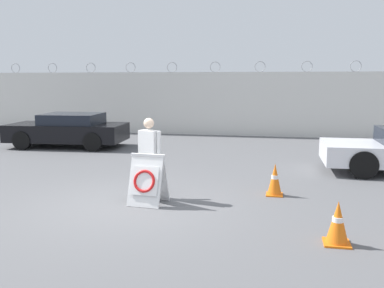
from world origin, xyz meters
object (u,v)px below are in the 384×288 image
barricade_sign (147,179)px  parked_car_front_coupe (68,130)px  traffic_cone_near (338,223)px  security_guard (149,154)px  traffic_cone_mid (275,180)px

barricade_sign → parked_car_front_coupe: size_ratio=0.23×
barricade_sign → traffic_cone_near: size_ratio=1.52×
security_guard → parked_car_front_coupe: size_ratio=0.39×
traffic_cone_mid → security_guard: bearing=-165.7°
parked_car_front_coupe → security_guard: bearing=126.0°
parked_car_front_coupe → barricade_sign: bearing=124.3°
security_guard → traffic_cone_mid: 2.72m
barricade_sign → traffic_cone_mid: size_ratio=1.46×
traffic_cone_near → barricade_sign: bearing=157.0°
barricade_sign → traffic_cone_mid: (2.47, 1.17, -0.16)m
traffic_cone_near → parked_car_front_coupe: 11.63m
traffic_cone_near → parked_car_front_coupe: parked_car_front_coupe is taller
traffic_cone_near → traffic_cone_mid: (-0.95, 2.62, 0.01)m
barricade_sign → traffic_cone_near: bearing=-17.6°
security_guard → parked_car_front_coupe: bearing=-28.3°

